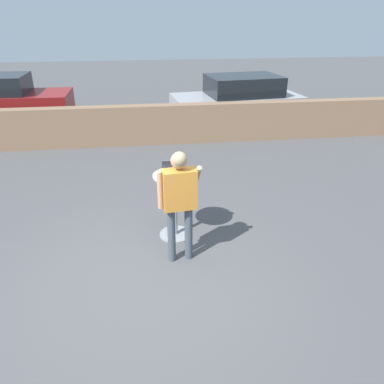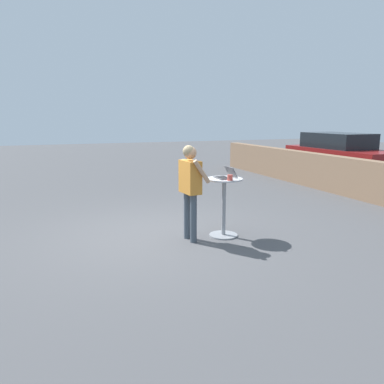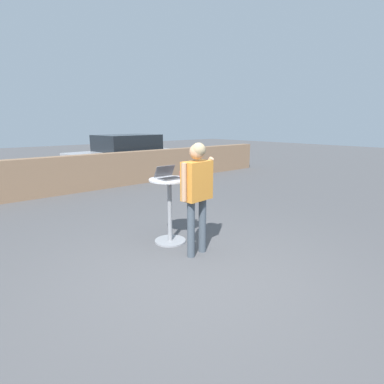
% 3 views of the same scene
% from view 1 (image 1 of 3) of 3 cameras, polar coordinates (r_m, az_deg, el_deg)
% --- Properties ---
extents(ground_plane, '(50.00, 50.00, 0.00)m').
position_cam_1_polar(ground_plane, '(5.06, -6.89, -13.49)').
color(ground_plane, '#4C4C4F').
extents(pavement_kerb, '(16.14, 0.35, 1.02)m').
position_cam_1_polar(pavement_kerb, '(10.03, -7.92, 10.07)').
color(pavement_kerb, '#84664C').
rests_on(pavement_kerb, ground_plane).
extents(cafe_table, '(0.63, 0.63, 1.03)m').
position_cam_1_polar(cafe_table, '(5.66, -2.64, -1.33)').
color(cafe_table, gray).
rests_on(cafe_table, ground_plane).
extents(laptop, '(0.34, 0.32, 0.20)m').
position_cam_1_polar(laptop, '(5.48, -2.76, 3.17)').
color(laptop, '#515156').
rests_on(laptop, cafe_table).
extents(coffee_mug, '(0.12, 0.09, 0.10)m').
position_cam_1_polar(coffee_mug, '(5.47, -0.15, 3.18)').
color(coffee_mug, '#C14C42').
rests_on(coffee_mug, cafe_table).
extents(standing_person, '(0.59, 0.40, 1.62)m').
position_cam_1_polar(standing_person, '(4.91, -1.94, -0.27)').
color(standing_person, '#424C56').
rests_on(standing_person, ground_plane).
extents(parked_car_further_down, '(3.98, 2.17, 1.48)m').
position_cam_1_polar(parked_car_further_down, '(11.75, 7.06, 13.69)').
color(parked_car_further_down, '#9E9EA3').
rests_on(parked_car_further_down, ground_plane).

